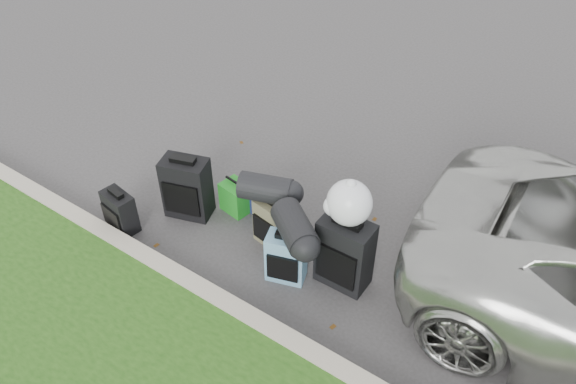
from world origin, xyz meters
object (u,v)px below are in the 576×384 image
Objects in this scene: suitcase_olive at (274,223)px; suitcase_teal at (286,257)px; suitcase_large_black_right at (345,253)px; suitcase_small_black at (120,211)px; tote_green at (236,197)px; tote_navy at (264,203)px; suitcase_large_black_left at (187,188)px.

suitcase_olive is 0.99× the size of suitcase_teal.
suitcase_small_black is at bearing -163.77° from suitcase_large_black_right.
suitcase_olive reaches higher than suitcase_small_black.
suitcase_large_black_right is 2.13× the size of tote_green.
suitcase_large_black_right is 1.53m from tote_green.
tote_green is at bearing -144.19° from tote_navy.
suitcase_large_black_left is at bearing 62.98° from suitcase_small_black.
suitcase_small_black is 0.61× the size of suitcase_large_black_right.
tote_green is (0.40, 0.33, -0.18)m from suitcase_large_black_left.
suitcase_large_black_right is at bearing 11.54° from suitcase_teal.
suitcase_large_black_left is 1.05m from suitcase_olive.
suitcase_olive is at bearing -24.96° from tote_navy.
tote_green is at bearing 135.54° from suitcase_teal.
tote_green is 1.11× the size of tote_navy.
suitcase_small_black is 1.89m from suitcase_teal.
suitcase_teal is at bearing -150.64° from suitcase_large_black_right.
tote_navy is (0.70, 0.44, -0.19)m from suitcase_large_black_left.
tote_navy is at bearing 14.22° from suitcase_large_black_left.
tote_navy is at bearing 51.35° from suitcase_small_black.
suitcase_small_black reaches higher than tote_green.
tote_green is at bearing 174.06° from suitcase_olive.
suitcase_teal is (1.42, -0.17, -0.09)m from suitcase_large_black_left.
tote_navy is (-0.34, 0.29, -0.11)m from suitcase_olive.
suitcase_small_black is at bearing -143.93° from suitcase_large_black_left.
suitcase_large_black_left reaches higher than tote_navy.
suitcase_small_black is 1.65m from suitcase_olive.
suitcase_large_black_left is 2.23× the size of tote_navy.
tote_navy is (-0.72, 0.62, -0.11)m from suitcase_teal.
suitcase_large_black_left is 2.01× the size of tote_green.
suitcase_small_black is at bearing -122.01° from tote_navy.
suitcase_olive is at bearing 35.76° from suitcase_small_black.
suitcase_olive is at bearing 121.02° from suitcase_teal.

